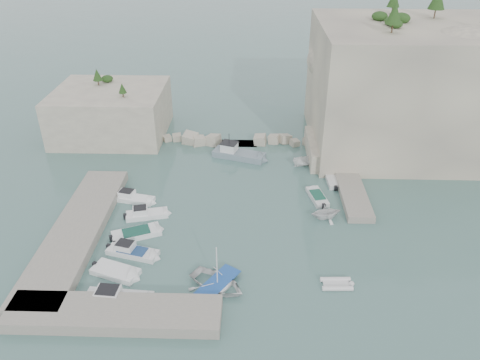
{
  "coord_description": "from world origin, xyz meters",
  "views": [
    {
      "loc": [
        1.46,
        -40.44,
        29.91
      ],
      "look_at": [
        0.0,
        6.0,
        3.0
      ],
      "focal_mm": 35.0,
      "sensor_mm": 36.0,
      "label": 1
    }
  ],
  "objects_px": {
    "motorboat_c": "(137,235)",
    "motorboat_e": "(116,274)",
    "tender_east_a": "(325,218)",
    "motorboat_b": "(147,216)",
    "tender_east_d": "(306,165)",
    "motorboat_d": "(133,254)",
    "motorboat_f": "(119,301)",
    "rowboat": "(218,287)",
    "tender_east_c": "(332,182)",
    "work_boat": "(239,158)",
    "motorboat_a": "(133,201)",
    "inflatable_dinghy": "(336,285)",
    "tender_east_b": "(317,199)"
  },
  "relations": [
    {
      "from": "motorboat_c",
      "to": "tender_east_d",
      "type": "distance_m",
      "value": 25.38
    },
    {
      "from": "tender_east_a",
      "to": "tender_east_c",
      "type": "xyz_separation_m",
      "value": [
        1.89,
        8.08,
        0.0
      ]
    },
    {
      "from": "motorboat_f",
      "to": "inflatable_dinghy",
      "type": "bearing_deg",
      "value": 11.77
    },
    {
      "from": "tender_east_c",
      "to": "rowboat",
      "type": "bearing_deg",
      "value": 142.56
    },
    {
      "from": "rowboat",
      "to": "tender_east_c",
      "type": "xyz_separation_m",
      "value": [
        13.16,
        19.47,
        0.0
      ]
    },
    {
      "from": "tender_east_b",
      "to": "motorboat_d",
      "type": "bearing_deg",
      "value": 106.2
    },
    {
      "from": "motorboat_d",
      "to": "tender_east_a",
      "type": "bearing_deg",
      "value": 34.23
    },
    {
      "from": "motorboat_f",
      "to": "tender_east_b",
      "type": "bearing_deg",
      "value": 46.26
    },
    {
      "from": "motorboat_b",
      "to": "tender_east_d",
      "type": "relative_size",
      "value": 1.31
    },
    {
      "from": "motorboat_f",
      "to": "tender_east_c",
      "type": "height_order",
      "value": "motorboat_f"
    },
    {
      "from": "motorboat_d",
      "to": "motorboat_f",
      "type": "bearing_deg",
      "value": -72.87
    },
    {
      "from": "rowboat",
      "to": "tender_east_b",
      "type": "bearing_deg",
      "value": -2.19
    },
    {
      "from": "motorboat_b",
      "to": "motorboat_e",
      "type": "relative_size",
      "value": 1.03
    },
    {
      "from": "motorboat_e",
      "to": "tender_east_d",
      "type": "relative_size",
      "value": 1.28
    },
    {
      "from": "motorboat_c",
      "to": "motorboat_e",
      "type": "relative_size",
      "value": 1.12
    },
    {
      "from": "motorboat_b",
      "to": "motorboat_d",
      "type": "relative_size",
      "value": 0.89
    },
    {
      "from": "motorboat_e",
      "to": "motorboat_f",
      "type": "distance_m",
      "value": 3.74
    },
    {
      "from": "tender_east_d",
      "to": "motorboat_a",
      "type": "bearing_deg",
      "value": 95.65
    },
    {
      "from": "motorboat_e",
      "to": "tender_east_c",
      "type": "distance_m",
      "value": 29.17
    },
    {
      "from": "motorboat_c",
      "to": "motorboat_b",
      "type": "bearing_deg",
      "value": 60.71
    },
    {
      "from": "rowboat",
      "to": "tender_east_d",
      "type": "distance_m",
      "value": 25.99
    },
    {
      "from": "motorboat_f",
      "to": "work_boat",
      "type": "distance_m",
      "value": 29.52
    },
    {
      "from": "motorboat_d",
      "to": "rowboat",
      "type": "height_order",
      "value": "motorboat_d"
    },
    {
      "from": "motorboat_b",
      "to": "work_boat",
      "type": "xyz_separation_m",
      "value": [
        9.84,
        14.77,
        0.0
      ]
    },
    {
      "from": "motorboat_b",
      "to": "rowboat",
      "type": "bearing_deg",
      "value": -64.84
    },
    {
      "from": "motorboat_f",
      "to": "rowboat",
      "type": "height_order",
      "value": "motorboat_f"
    },
    {
      "from": "inflatable_dinghy",
      "to": "tender_east_c",
      "type": "relative_size",
      "value": 0.69
    },
    {
      "from": "motorboat_f",
      "to": "tender_east_c",
      "type": "distance_m",
      "value": 30.6
    },
    {
      "from": "motorboat_b",
      "to": "motorboat_e",
      "type": "distance_m",
      "value": 9.65
    },
    {
      "from": "rowboat",
      "to": "tender_east_b",
      "type": "relative_size",
      "value": 1.19
    },
    {
      "from": "motorboat_a",
      "to": "tender_east_a",
      "type": "height_order",
      "value": "tender_east_a"
    },
    {
      "from": "motorboat_d",
      "to": "tender_east_b",
      "type": "bearing_deg",
      "value": 44.3
    },
    {
      "from": "motorboat_c",
      "to": "tender_east_a",
      "type": "relative_size",
      "value": 1.63
    },
    {
      "from": "motorboat_d",
      "to": "tender_east_a",
      "type": "distance_m",
      "value": 21.28
    },
    {
      "from": "tender_east_b",
      "to": "work_boat",
      "type": "distance_m",
      "value": 14.24
    },
    {
      "from": "tender_east_a",
      "to": "work_boat",
      "type": "xyz_separation_m",
      "value": [
        -10.17,
        14.43,
        0.0
      ]
    },
    {
      "from": "tender_east_a",
      "to": "tender_east_c",
      "type": "height_order",
      "value": "tender_east_a"
    },
    {
      "from": "motorboat_c",
      "to": "motorboat_f",
      "type": "relative_size",
      "value": 0.85
    },
    {
      "from": "motorboat_c",
      "to": "motorboat_e",
      "type": "distance_m",
      "value": 6.07
    },
    {
      "from": "motorboat_b",
      "to": "tender_east_d",
      "type": "xyz_separation_m",
      "value": [
        18.97,
        12.84,
        0.0
      ]
    },
    {
      "from": "motorboat_c",
      "to": "motorboat_d",
      "type": "relative_size",
      "value": 0.97
    },
    {
      "from": "motorboat_a",
      "to": "motorboat_f",
      "type": "distance_m",
      "value": 16.54
    },
    {
      "from": "tender_east_c",
      "to": "work_boat",
      "type": "distance_m",
      "value": 13.62
    },
    {
      "from": "inflatable_dinghy",
      "to": "motorboat_d",
      "type": "bearing_deg",
      "value": 166.78
    },
    {
      "from": "tender_east_c",
      "to": "work_boat",
      "type": "height_order",
      "value": "work_boat"
    },
    {
      "from": "motorboat_a",
      "to": "motorboat_f",
      "type": "bearing_deg",
      "value": -68.43
    },
    {
      "from": "motorboat_d",
      "to": "motorboat_e",
      "type": "relative_size",
      "value": 1.15
    },
    {
      "from": "rowboat",
      "to": "inflatable_dinghy",
      "type": "bearing_deg",
      "value": -54.44
    },
    {
      "from": "motorboat_c",
      "to": "motorboat_a",
      "type": "bearing_deg",
      "value": 82.94
    },
    {
      "from": "rowboat",
      "to": "tender_east_a",
      "type": "bearing_deg",
      "value": -11.83
    }
  ]
}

